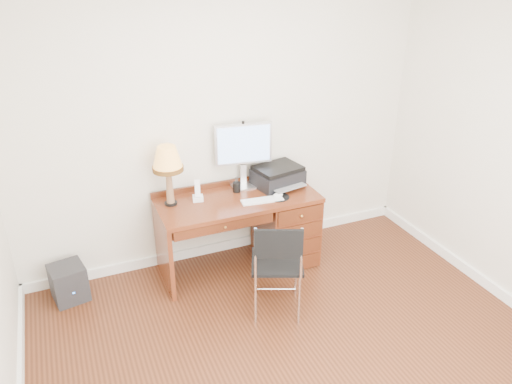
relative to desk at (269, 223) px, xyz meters
name	(u,v)px	position (x,y,z in m)	size (l,w,h in m)	color
ground	(304,361)	(-0.32, -1.40, -0.41)	(4.00, 4.00, 0.00)	#3B1B0D
room_shell	(271,307)	(-0.32, -0.77, -0.36)	(4.00, 4.00, 4.00)	silver
desk	(269,223)	(0.00, 0.00, 0.00)	(1.50, 0.67, 0.75)	maroon
monitor	(243,148)	(-0.17, 0.23, 0.73)	(0.55, 0.21, 0.63)	silver
keyboard	(262,200)	(-0.14, -0.15, 0.34)	(0.39, 0.11, 0.01)	white
mouse_pad	(278,196)	(0.03, -0.14, 0.35)	(0.21, 0.21, 0.04)	black
printer	(278,176)	(0.14, 0.11, 0.43)	(0.50, 0.42, 0.20)	black
leg_lamp	(168,162)	(-0.93, 0.11, 0.75)	(0.27, 0.27, 0.56)	black
phone	(198,194)	(-0.68, 0.09, 0.40)	(0.11, 0.11, 0.20)	white
pen_cup	(237,187)	(-0.28, 0.13, 0.38)	(0.08, 0.08, 0.09)	black
chair	(281,259)	(-0.25, -0.81, 0.13)	(0.56, 0.57, 0.90)	black
equipment_box	(69,283)	(-1.90, 0.10, -0.25)	(0.28, 0.28, 0.33)	black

